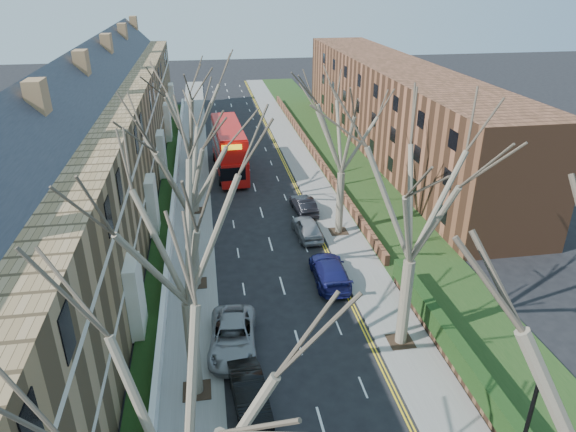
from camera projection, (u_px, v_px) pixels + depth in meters
name	position (u px, v px, depth m)	size (l,w,h in m)	color
pavement_left	(193.00, 170.00, 55.07)	(3.00, 102.00, 0.12)	slate
pavement_right	(303.00, 164.00, 56.84)	(3.00, 102.00, 0.12)	slate
terrace_left	(99.00, 146.00, 44.47)	(9.70, 78.00, 13.60)	olive
flats_right	(393.00, 107.00, 60.01)	(13.97, 54.00, 10.00)	brown
wall_hedge_right	(491.00, 402.00, 23.57)	(0.70, 24.00, 1.80)	brown
front_wall_left	(174.00, 194.00, 47.44)	(0.30, 78.00, 1.00)	white
grass_verge_right	(342.00, 161.00, 57.46)	(6.00, 102.00, 0.06)	#1C3814
tree_left_near	(172.00, 412.00, 12.93)	(9.80, 9.80, 13.73)	#706450
tree_left_mid	(180.00, 221.00, 21.60)	(10.50, 10.50, 14.71)	#706450
tree_left_far	(185.00, 154.00, 30.67)	(10.15, 10.15, 14.22)	#706450
tree_left_dist	(187.00, 104.00, 41.26)	(10.50, 10.50, 14.71)	#706450
tree_right_mid	(418.00, 187.00, 25.06)	(10.50, 10.50, 14.71)	#706450
tree_right_far	(344.00, 121.00, 37.71)	(10.15, 10.15, 14.22)	#706450
double_decker_bus	(229.00, 150.00, 53.70)	(3.38, 11.99, 4.94)	#AE0F0C
car_left_mid	(249.00, 393.00, 24.66)	(1.53, 4.39, 1.45)	black
car_left_far	(233.00, 337.00, 28.42)	(2.56, 5.55, 1.54)	gray
car_right_near	(330.00, 271.00, 34.74)	(2.21, 5.45, 1.58)	navy
car_right_mid	(307.00, 228.00, 40.74)	(1.82, 4.54, 1.55)	gray
car_right_far	(304.00, 205.00, 44.92)	(1.54, 4.41, 1.45)	black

